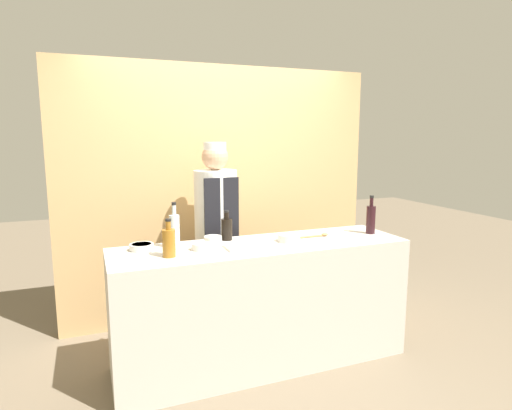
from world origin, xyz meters
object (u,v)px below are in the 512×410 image
sauce_bowl_orange (289,238)px  bottle_amber (169,242)px  sauce_bowl_green (213,239)px  bottle_clear (175,230)px  sauce_bowl_brown (142,247)px  bottle_wine (371,219)px  wooden_spoon (318,235)px  sauce_bowl_white (201,246)px  chef_center (216,233)px  cutting_board (252,246)px  bottle_soy (227,228)px

sauce_bowl_orange → bottle_amber: 0.94m
sauce_bowl_green → sauce_bowl_orange: bearing=-18.3°
sauce_bowl_orange → bottle_clear: 0.87m
sauce_bowl_brown → bottle_wine: 1.85m
bottle_wine → wooden_spoon: bearing=173.2°
sauce_bowl_brown → sauce_bowl_orange: bearing=-8.6°
bottle_wine → sauce_bowl_brown: bearing=175.0°
sauce_bowl_brown → sauce_bowl_white: 0.42m
chef_center → sauce_bowl_white: bearing=-115.8°
sauce_bowl_white → sauce_bowl_orange: bearing=-1.6°
cutting_board → bottle_amber: bearing=-177.4°
cutting_board → bottle_soy: bottle_soy is taller
wooden_spoon → bottle_clear: bearing=175.8°
sauce_bowl_green → wooden_spoon: size_ratio=0.55×
bottle_soy → chef_center: bearing=86.5°
sauce_bowl_brown → cutting_board: 0.79m
chef_center → cutting_board: bearing=-83.2°
sauce_bowl_green → chef_center: 0.45m
sauce_bowl_green → bottle_wine: (1.31, -0.18, 0.10)m
bottle_clear → sauce_bowl_white: bearing=-36.9°
sauce_bowl_orange → bottle_soy: bottle_soy is taller
bottle_wine → bottle_amber: (-1.69, -0.08, -0.02)m
bottle_soy → sauce_bowl_orange: bearing=-28.6°
wooden_spoon → chef_center: bearing=141.8°
sauce_bowl_brown → chef_center: 0.81m
cutting_board → sauce_bowl_white: bearing=169.4°
bottle_amber → sauce_bowl_white: bearing=21.2°
bottle_soy → bottle_clear: bearing=-168.0°
bottle_amber → chef_center: (0.53, 0.68, -0.13)m
bottle_amber → bottle_clear: size_ratio=0.77×
bottle_clear → wooden_spoon: 1.15m
sauce_bowl_orange → chef_center: size_ratio=0.10×
sauce_bowl_green → bottle_soy: (0.13, 0.05, 0.06)m
sauce_bowl_white → bottle_amber: 0.27m
cutting_board → wooden_spoon: wooden_spoon is taller
bottle_soy → chef_center: (0.02, 0.37, -0.12)m
sauce_bowl_orange → bottle_amber: bearing=-175.3°
sauce_bowl_brown → bottle_soy: 0.67m
sauce_bowl_white → bottle_wine: bottle_wine is taller
sauce_bowl_white → cutting_board: (0.36, -0.07, -0.02)m
sauce_bowl_brown → bottle_soy: size_ratio=0.72×
cutting_board → wooden_spoon: size_ratio=1.55×
sauce_bowl_white → wooden_spoon: sauce_bowl_white is taller
sauce_bowl_brown → sauce_bowl_white: bearing=-20.1°
sauce_bowl_brown → cutting_board: bearing=-15.7°
sauce_bowl_orange → sauce_bowl_white: bearing=178.4°
bottle_soy → sauce_bowl_green: bearing=-158.8°
bottle_clear → sauce_bowl_green: bearing=7.9°
sauce_bowl_orange → sauce_bowl_green: bearing=161.7°
bottle_wine → bottle_clear: (-1.61, 0.14, 0.01)m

